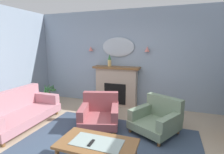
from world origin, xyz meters
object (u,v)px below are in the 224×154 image
at_px(tv_remote, 91,143).
at_px(armchair_near_fireplace, 100,113).
at_px(mantel_vase_right, 110,60).
at_px(wall_mirror, 118,47).
at_px(armchair_by_coffee_table, 157,118).
at_px(potted_plant_small_fern, 50,93).
at_px(wall_sconce_left, 91,49).
at_px(coffee_table, 97,146).
at_px(fireplace, 116,86).
at_px(wall_sconce_right, 147,49).
at_px(floral_couch, 18,111).

xyz_separation_m(tv_remote, armchair_near_fireplace, (-0.47, 1.37, -0.15)).
height_order(mantel_vase_right, wall_mirror, wall_mirror).
height_order(mantel_vase_right, armchair_by_coffee_table, mantel_vase_right).
distance_m(wall_mirror, potted_plant_small_fern, 2.50).
xyz_separation_m(wall_sconce_left, coffee_table, (1.45, -2.81, -1.28)).
bearing_deg(fireplace, tv_remote, -79.00).
xyz_separation_m(mantel_vase_right, wall_sconce_left, (-0.65, 0.12, 0.33)).
distance_m(wall_mirror, coffee_table, 3.21).
relative_size(coffee_table, armchair_by_coffee_table, 1.00).
distance_m(wall_mirror, armchair_by_coffee_table, 2.38).
bearing_deg(potted_plant_small_fern, fireplace, 15.03).
relative_size(wall_sconce_left, tv_remote, 0.88).
xyz_separation_m(fireplace, armchair_by_coffee_table, (1.30, -1.27, -0.27)).
height_order(wall_sconce_left, armchair_by_coffee_table, wall_sconce_left).
distance_m(wall_sconce_right, armchair_by_coffee_table, 1.97).
relative_size(wall_mirror, wall_sconce_left, 6.86).
relative_size(mantel_vase_right, tv_remote, 2.20).
relative_size(coffee_table, potted_plant_small_fern, 1.77).
bearing_deg(potted_plant_small_fern, armchair_by_coffee_table, -12.75).
xyz_separation_m(fireplace, wall_sconce_left, (-0.85, 0.09, 1.09)).
xyz_separation_m(wall_sconce_right, floral_couch, (-2.53, -2.05, -1.34)).
bearing_deg(wall_sconce_left, mantel_vase_right, -10.46).
bearing_deg(floral_couch, armchair_near_fireplace, 17.51).
bearing_deg(mantel_vase_right, wall_sconce_right, 6.52).
xyz_separation_m(armchair_near_fireplace, potted_plant_small_fern, (-2.05, 0.88, 0.02)).
bearing_deg(fireplace, coffee_table, -77.55).
xyz_separation_m(wall_sconce_right, potted_plant_small_fern, (-2.82, -0.62, -1.33)).
relative_size(wall_sconce_left, armchair_near_fireplace, 0.14).
relative_size(wall_sconce_left, armchair_by_coffee_table, 0.13).
xyz_separation_m(fireplace, potted_plant_small_fern, (-1.97, -0.53, -0.24)).
height_order(wall_sconce_left, potted_plant_small_fern, wall_sconce_left).
xyz_separation_m(tv_remote, floral_couch, (-2.22, 0.82, -0.13)).
height_order(coffee_table, floral_couch, floral_couch).
bearing_deg(wall_mirror, fireplace, -90.00).
xyz_separation_m(wall_mirror, wall_sconce_right, (0.85, -0.05, -0.05)).
relative_size(wall_sconce_right, coffee_table, 0.13).
height_order(coffee_table, armchair_by_coffee_table, armchair_by_coffee_table).
height_order(armchair_by_coffee_table, armchair_near_fireplace, same).
distance_m(armchair_by_coffee_table, potted_plant_small_fern, 3.35).
bearing_deg(fireplace, mantel_vase_right, -171.94).
xyz_separation_m(fireplace, coffee_table, (0.60, -2.72, -0.19)).
distance_m(wall_sconce_left, wall_sconce_right, 1.70).
height_order(coffee_table, tv_remote, tv_remote).
relative_size(armchair_by_coffee_table, potted_plant_small_fern, 1.78).
relative_size(wall_mirror, floral_couch, 0.56).
relative_size(tv_remote, armchair_by_coffee_table, 0.14).
height_order(wall_mirror, armchair_near_fireplace, wall_mirror).
height_order(mantel_vase_right, wall_sconce_left, wall_sconce_left).
xyz_separation_m(armchair_by_coffee_table, potted_plant_small_fern, (-3.27, 0.74, 0.02)).
bearing_deg(fireplace, floral_couch, -130.66).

